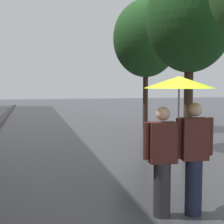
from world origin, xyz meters
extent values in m
cylinder|color=#473323|center=(3.07, 5.49, 1.38)|extent=(0.27, 0.27, 2.76)
ellipsoid|color=#235623|center=(3.07, 5.49, 3.99)|extent=(2.64, 2.64, 3.29)
cylinder|color=#473323|center=(3.33, 10.28, 1.36)|extent=(0.22, 0.22, 2.71)
ellipsoid|color=#235623|center=(3.33, 10.28, 3.99)|extent=(2.89, 2.89, 3.40)
cylinder|color=#2D2D33|center=(0.28, 0.64, 0.41)|extent=(0.26, 0.26, 0.83)
cube|color=#4C231E|center=(0.28, 0.64, 1.13)|extent=(0.42, 0.26, 0.62)
sphere|color=beige|center=(0.28, 0.64, 1.57)|extent=(0.21, 0.21, 0.21)
cylinder|color=#4C231E|center=(0.03, 0.67, 1.17)|extent=(0.09, 0.09, 0.56)
cylinder|color=#4C231E|center=(0.53, 0.62, 1.17)|extent=(0.09, 0.09, 0.56)
cylinder|color=#1E233D|center=(0.78, 0.59, 0.43)|extent=(0.26, 0.26, 0.86)
cube|color=#4C231E|center=(0.78, 0.59, 1.18)|extent=(0.42, 0.26, 0.64)
sphere|color=beige|center=(0.78, 0.59, 1.63)|extent=(0.21, 0.21, 0.21)
cylinder|color=#4C231E|center=(0.53, 0.62, 1.21)|extent=(0.09, 0.09, 0.58)
cylinder|color=#4C231E|center=(1.03, 0.57, 1.21)|extent=(0.09, 0.09, 0.58)
cylinder|color=#9E9EA3|center=(0.53, 0.64, 1.38)|extent=(0.02, 0.02, 1.17)
cone|color=#BCE019|center=(0.53, 0.64, 2.04)|extent=(1.06, 1.06, 0.18)
camera|label=1|loc=(-1.61, -4.05, 2.02)|focal=54.21mm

